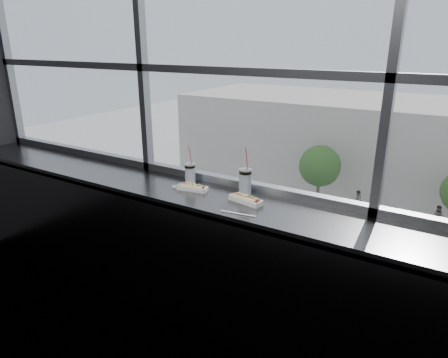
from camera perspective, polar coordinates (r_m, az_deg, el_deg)
The scene contains 22 objects.
wall_back_lower at distance 3.42m, azimuth 2.71°, elevation -9.90°, with size 6.00×6.00×0.00m, color black.
window_glass at distance 3.02m, azimuth 3.45°, elevation 20.79°, with size 6.00×6.00×0.00m, color silver.
window_mullions at distance 3.00m, azimuth 3.26°, elevation 20.81°, with size 6.00×0.08×2.40m, color gray, non-canonical shape.
counter at distance 2.98m, azimuth 0.29°, elevation -3.33°, with size 6.00×0.55×0.06m, color slate.
counter_fascia at distance 3.04m, azimuth -2.30°, elevation -14.02°, with size 6.00×0.04×1.04m, color slate.
hotdog_tray_left at distance 3.14m, azimuth -4.55°, elevation -1.19°, with size 0.25×0.12×0.06m.
hotdog_tray_right at distance 2.89m, azimuth 3.12°, elevation -2.90°, with size 0.27×0.13×0.06m.
soda_cup_left at distance 3.24m, azimuth -4.87°, elevation 0.83°, with size 0.09×0.09×0.33m.
soda_cup_right at distance 3.03m, azimuth 3.04°, elevation -0.21°, with size 0.10×0.10×0.38m.
loose_straw at distance 2.71m, azimuth 2.02°, elevation -4.96°, with size 0.01×0.01×0.25m, color white.
wrapper at distance 3.21m, azimuth -6.89°, elevation -1.07°, with size 0.09×0.06×0.02m, color silver.
plaza_ground at distance 48.01m, azimuth 28.55°, elevation 0.65°, with size 120.00×120.00×0.00m, color #B1B1AF.
street_asphalt at distance 26.23m, azimuth 24.60°, elevation -13.08°, with size 80.00×10.00×0.06m, color black.
far_sidewalk at distance 33.38m, azimuth 26.55°, elevation -6.41°, with size 80.00×6.00×0.04m, color #B1B1AF.
far_building at distance 41.69m, azimuth 28.84°, elevation 3.86°, with size 50.00×14.00×8.00m, color #BEB5A9.
car_near_c at distance 22.24m, azimuth 24.74°, elevation -15.95°, with size 6.27×2.61×2.09m, color maroon.
car_far_b at distance 29.25m, azimuth 29.31°, elevation -8.04°, with size 6.35×2.65×2.12m, color maroon.
car_near_b at distance 24.01m, azimuth 5.25°, elevation -11.70°, with size 5.52×2.30×1.84m, color black.
car_near_a at distance 26.44m, azimuth -5.36°, elevation -8.36°, with size 6.20×2.58×2.07m, color silver.
pedestrian_a at distance 34.62m, azimuth 18.53°, elevation -2.61°, with size 0.89×0.67×2.00m, color #66605B.
pedestrian_b at distance 33.57m, azimuth 28.33°, elevation -4.53°, with size 0.95×0.71×2.14m, color #66605B.
tree_left at distance 33.52m, azimuth 13.53°, elevation 1.82°, with size 3.41×3.41×5.32m.
Camera 1 is at (1.43, -1.13, 2.20)m, focal length 32.00 mm.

